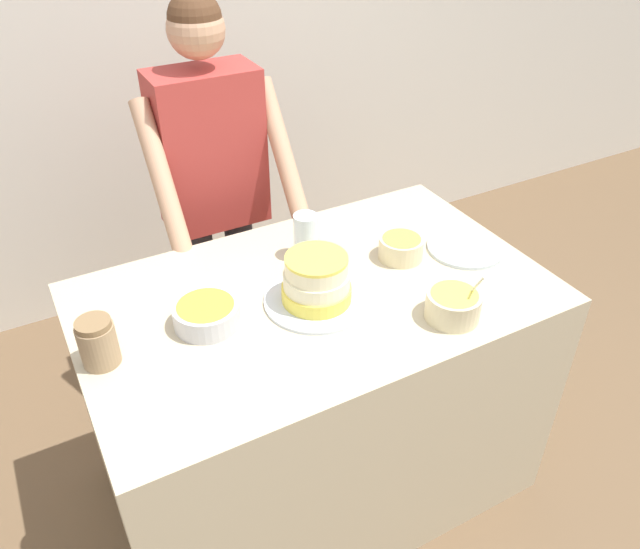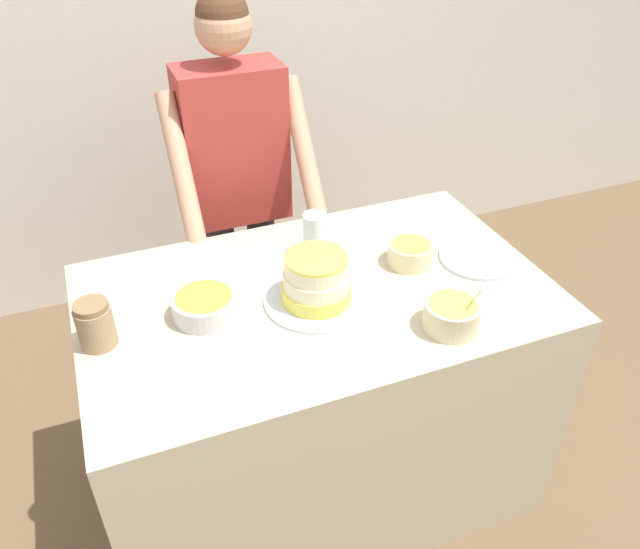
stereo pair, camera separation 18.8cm
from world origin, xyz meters
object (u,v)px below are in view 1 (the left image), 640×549
Objects in this scene: stoneware_jar at (98,342)px; frosting_bowl_orange at (206,314)px; frosting_bowl_olive at (401,247)px; drinking_glass at (306,236)px; ceramic_plate at (465,248)px; person_baker at (213,174)px; frosting_bowl_yellow at (453,305)px; cake at (317,283)px.

frosting_bowl_orange is at bearing 3.11° from stoneware_jar.
drinking_glass is (-0.28, 0.16, 0.04)m from frosting_bowl_olive.
stoneware_jar reaches higher than ceramic_plate.
person_baker is 0.97m from stoneware_jar.
frosting_bowl_yellow is 0.56m from drinking_glass.
person_baker is 1.12m from frosting_bowl_yellow.
drinking_glass is (0.12, -0.55, -0.02)m from person_baker.
frosting_bowl_yellow is at bearing -71.74° from person_baker.
stoneware_jar is at bearing 176.30° from cake.
frosting_bowl_olive is 0.24m from ceramic_plate.
person_baker is 6.38× the size of ceramic_plate.
person_baker is at bearing 51.02° from stoneware_jar.
drinking_glass is 0.59× the size of ceramic_plate.
frosting_bowl_orange reaches higher than ceramic_plate.
frosting_bowl_yellow reaches higher than ceramic_plate.
stoneware_jar is (-0.31, -0.02, 0.03)m from frosting_bowl_orange.
stoneware_jar is (-0.73, -0.20, -0.01)m from drinking_glass.
frosting_bowl_orange is 1.37× the size of stoneware_jar.
person_baker is at bearing 108.26° from frosting_bowl_yellow.
person_baker reaches higher than stoneware_jar.
person_baker is 0.80m from cake.
frosting_bowl_yellow is (-0.05, -0.34, 0.01)m from frosting_bowl_olive.
person_baker reaches higher than frosting_bowl_orange.
frosting_bowl_olive is at bearing -60.85° from person_baker.
frosting_bowl_yellow is at bearing -65.79° from drinking_glass.
frosting_bowl_yellow reaches higher than drinking_glass.
ceramic_plate is at bearing 44.55° from frosting_bowl_yellow.
frosting_bowl_olive is 0.57× the size of ceramic_plate.
cake is 1.24× the size of ceramic_plate.
ceramic_plate is (0.60, 0.01, -0.06)m from cake.
stoneware_jar is at bearing -164.50° from drinking_glass.
drinking_glass reaches higher than frosting_bowl_orange.
frosting_bowl_olive is (0.40, -0.72, -0.06)m from person_baker.
frosting_bowl_orange is 1.17× the size of frosting_bowl_yellow.
frosting_bowl_orange is at bearing 177.23° from ceramic_plate.
frosting_bowl_yellow is 0.39m from ceramic_plate.
frosting_bowl_olive is 0.70m from frosting_bowl_orange.
cake is 0.38m from frosting_bowl_olive.
frosting_bowl_yellow reaches higher than cake.
frosting_bowl_olive is 0.96× the size of drinking_glass.
drinking_glass is at bearing 114.21° from frosting_bowl_yellow.
stoneware_jar is at bearing -128.98° from person_baker.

